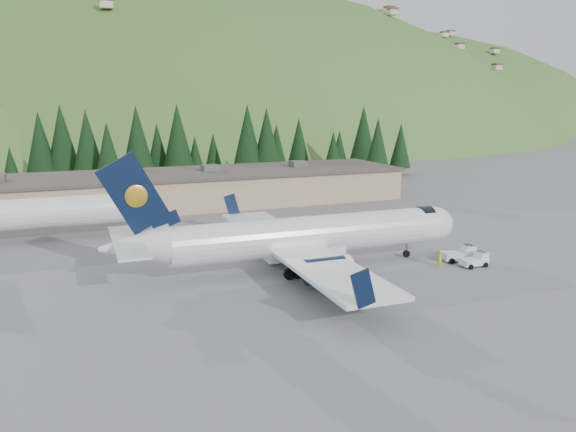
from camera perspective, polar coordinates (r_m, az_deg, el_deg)
The scene contains 9 objects.
ground at distance 54.60m, azimuth 2.41°, elevation -5.29°, with size 600.00×600.00×0.00m, color slate.
airliner at distance 53.38m, azimuth 1.41°, elevation -2.18°, with size 35.46×33.20×11.80m.
second_airliner at distance 70.59m, azimuth -24.38°, elevation 0.33°, with size 27.50×11.00×10.05m.
baggage_tug_a at distance 59.27m, azimuth 17.18°, elevation -3.70°, with size 3.39×2.46×1.66m.
baggage_tug_b at distance 57.92m, azimuth 18.53°, elevation -4.25°, with size 2.67×1.63×1.42m.
terminal_building at distance 88.07m, azimuth -11.02°, elevation 2.74°, with size 71.00×17.00×6.10m.
ramp_worker at distance 56.67m, azimuth 15.18°, elevation -4.19°, with size 0.60×0.40×1.65m, color #F0F600.
tree_line at distance 109.29m, azimuth -15.10°, elevation 6.93°, with size 111.55×18.33×14.23m.
hills at distance 283.40m, azimuth -5.59°, elevation -8.85°, with size 614.00×330.00×300.00m.
Camera 1 is at (-21.97, -47.41, 15.82)m, focal length 35.00 mm.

